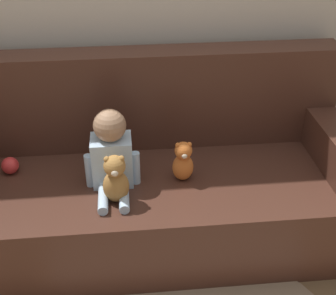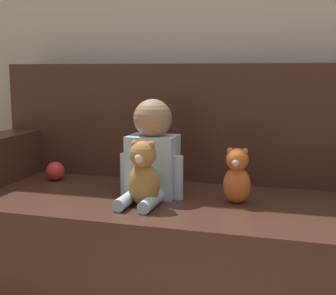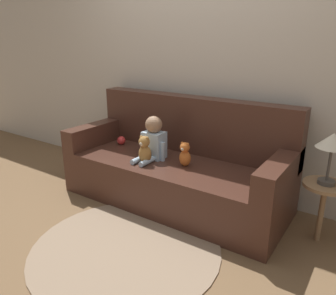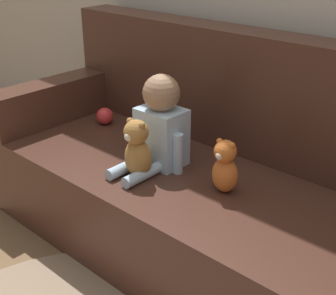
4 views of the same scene
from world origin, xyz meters
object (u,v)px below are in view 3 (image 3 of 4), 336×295
at_px(toy_ball, 121,140).
at_px(plush_toy_side, 185,154).
at_px(person_baby, 153,140).
at_px(side_table, 330,162).
at_px(couch, 177,167).
at_px(teddy_bear_brown, 145,150).

bearing_deg(toy_ball, plush_toy_side, -9.62).
xyz_separation_m(person_baby, side_table, (1.43, 0.14, 0.05)).
xyz_separation_m(couch, person_baby, (-0.19, -0.12, 0.26)).
height_order(teddy_bear_brown, side_table, side_table).
height_order(couch, person_baby, couch).
distance_m(couch, person_baby, 0.34).
relative_size(teddy_bear_brown, plush_toy_side, 1.16).
xyz_separation_m(person_baby, teddy_bear_brown, (0.01, -0.14, -0.05)).
bearing_deg(person_baby, couch, 32.63).
height_order(person_baby, side_table, side_table).
xyz_separation_m(plush_toy_side, side_table, (1.09, 0.15, 0.12)).
bearing_deg(teddy_bear_brown, plush_toy_side, 22.91).
xyz_separation_m(plush_toy_side, toy_ball, (-0.86, 0.15, -0.06)).
distance_m(couch, side_table, 1.28).
distance_m(person_baby, teddy_bear_brown, 0.15).
relative_size(teddy_bear_brown, toy_ball, 2.89).
height_order(plush_toy_side, side_table, side_table).
relative_size(couch, teddy_bear_brown, 8.19).
xyz_separation_m(teddy_bear_brown, plush_toy_side, (0.33, 0.14, -0.02)).
relative_size(person_baby, plush_toy_side, 1.82).
relative_size(couch, toy_ball, 23.66).
bearing_deg(plush_toy_side, toy_ball, 170.38).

